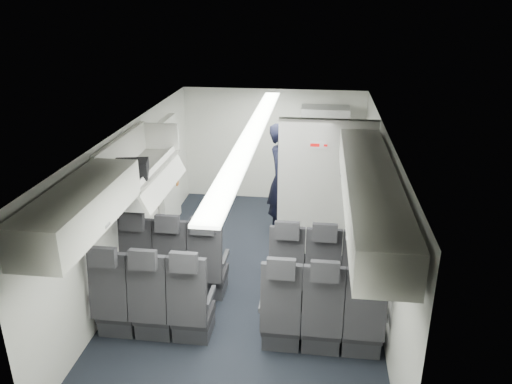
% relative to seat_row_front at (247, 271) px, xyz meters
% --- Properties ---
extents(cabin_shell, '(3.41, 6.01, 2.16)m').
position_rel_seat_row_front_xyz_m(cabin_shell, '(0.00, 0.53, 0.72)').
color(cabin_shell, black).
rests_on(cabin_shell, ground).
extents(seat_row_front, '(3.33, 0.56, 1.24)m').
position_rel_seat_row_front_xyz_m(seat_row_front, '(0.00, 0.00, 0.00)').
color(seat_row_front, black).
rests_on(seat_row_front, cabin_shell).
extents(seat_row_mid, '(3.33, 0.56, 1.24)m').
position_rel_seat_row_front_xyz_m(seat_row_mid, '(0.00, -0.90, 0.00)').
color(seat_row_mid, black).
rests_on(seat_row_mid, cabin_shell).
extents(overhead_bin_left_rear, '(0.53, 1.80, 0.40)m').
position_rel_seat_row_front_xyz_m(overhead_bin_left_rear, '(-1.40, -1.47, 1.46)').
color(overhead_bin_left_rear, white).
rests_on(overhead_bin_left_rear, cabin_shell).
extents(overhead_bin_left_front_open, '(0.64, 1.70, 0.72)m').
position_rel_seat_row_front_xyz_m(overhead_bin_left_front_open, '(-1.44, 0.28, 1.33)').
color(overhead_bin_left_front_open, '#9E9E93').
rests_on(overhead_bin_left_front_open, cabin_shell).
extents(overhead_bin_right_rear, '(0.53, 1.80, 0.40)m').
position_rel_seat_row_front_xyz_m(overhead_bin_right_rear, '(1.40, -1.47, 1.46)').
color(overhead_bin_right_rear, white).
rests_on(overhead_bin_right_rear, cabin_shell).
extents(overhead_bin_right_front, '(0.53, 1.70, 0.40)m').
position_rel_seat_row_front_xyz_m(overhead_bin_right_front, '(1.40, 0.28, 1.46)').
color(overhead_bin_right_front, white).
rests_on(overhead_bin_right_front, cabin_shell).
extents(bulkhead_partition, '(1.40, 0.15, 2.13)m').
position_rel_seat_row_front_xyz_m(bulkhead_partition, '(0.98, 1.33, 0.67)').
color(bulkhead_partition, silver).
rests_on(bulkhead_partition, cabin_shell).
extents(galley_unit, '(0.85, 0.52, 1.90)m').
position_rel_seat_row_front_xyz_m(galley_unit, '(0.95, 3.25, 0.55)').
color(galley_unit, '#939399').
rests_on(galley_unit, cabin_shell).
extents(boarding_door, '(0.12, 1.27, 1.86)m').
position_rel_seat_row_front_xyz_m(boarding_door, '(-1.64, 2.09, 0.55)').
color(boarding_door, silver).
rests_on(boarding_door, cabin_shell).
extents(flight_attendant, '(0.63, 0.78, 1.86)m').
position_rel_seat_row_front_xyz_m(flight_attendant, '(0.28, 2.12, 0.53)').
color(flight_attendant, black).
rests_on(flight_attendant, ground).
extents(carry_on_bag, '(0.45, 0.36, 0.24)m').
position_rel_seat_row_front_xyz_m(carry_on_bag, '(-1.39, -0.10, 1.38)').
color(carry_on_bag, black).
rests_on(carry_on_bag, overhead_bin_left_front_open).
extents(papers, '(0.18, 0.04, 0.13)m').
position_rel_seat_row_front_xyz_m(papers, '(0.47, 2.07, 0.60)').
color(papers, white).
rests_on(papers, flight_attendant).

